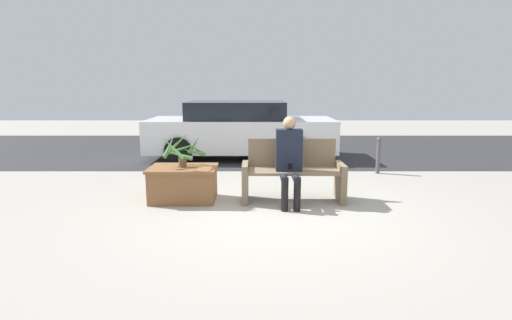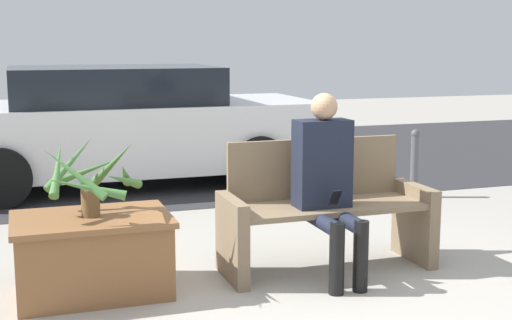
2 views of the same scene
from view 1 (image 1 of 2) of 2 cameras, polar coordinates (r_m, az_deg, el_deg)
The scene contains 8 objects.
ground_plane at distance 5.79m, azimuth 2.59°, elevation -7.35°, with size 30.00×30.00×0.00m, color #9E998E.
road_surface at distance 11.36m, azimuth 1.20°, elevation 1.62°, with size 20.00×6.00×0.01m, color #2D2D30.
bench at distance 6.27m, azimuth 5.04°, elevation -1.82°, with size 1.57×0.57×0.96m.
person_seated at distance 6.02m, azimuth 4.57°, elevation 0.48°, with size 0.40×0.63×1.33m.
planter_box at distance 6.36m, azimuth -10.55°, elevation -3.19°, with size 1.04×0.73×0.54m.
potted_plant at distance 6.25m, azimuth -10.58°, elevation 1.42°, with size 0.68×0.67×0.53m.
parked_car at distance 9.89m, azimuth -2.46°, elevation 4.33°, with size 4.52×1.98×1.40m.
bollard_post at distance 8.53m, azimuth 16.87°, elevation 0.76°, with size 0.09×0.09×0.75m.
Camera 1 is at (-0.28, -5.50, 1.79)m, focal length 28.00 mm.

